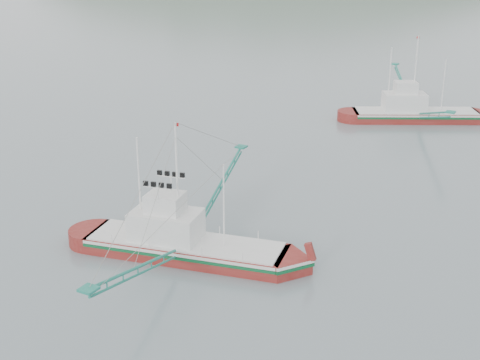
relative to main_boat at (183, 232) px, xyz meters
The scene contains 3 objects.
ground 1.97m from the main_boat, 62.99° to the left, with size 1200.00×1200.00×0.00m, color slate.
main_boat is the anchor object (origin of this frame).
bg_boat_far 41.79m from the main_boat, 84.40° to the left, with size 15.86×23.75×10.30m.
Camera 1 is at (21.78, -33.64, 19.62)m, focal length 50.00 mm.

